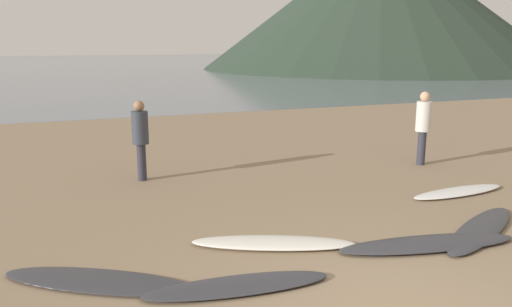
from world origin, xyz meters
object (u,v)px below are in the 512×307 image
object	(u,v)px
surfboard_2	(273,243)
surfboard_4	(481,229)
person_1	(140,134)
surfboard_1	(238,285)
person_0	(423,122)
surfboard_5	(458,192)
surfboard_0	(99,281)
surfboard_3	(428,244)

from	to	relation	value
surfboard_2	surfboard_4	distance (m)	3.10
surfboard_4	person_1	bearing A→B (deg)	101.97
surfboard_1	person_1	world-z (taller)	person_1
person_0	person_1	xyz separation A→B (m)	(-6.09, 0.96, -0.03)
surfboard_4	surfboard_5	world-z (taller)	surfboard_5
surfboard_2	surfboard_5	world-z (taller)	surfboard_2
surfboard_0	person_1	size ratio (longest dim) A/B	1.49
surfboard_0	person_1	xyz separation A→B (m)	(1.19, 4.35, 0.91)
surfboard_4	surfboard_1	bearing A→B (deg)	155.94
surfboard_1	surfboard_4	size ratio (longest dim) A/B	0.86
surfboard_5	surfboard_2	bearing A→B (deg)	-169.93
surfboard_5	surfboard_3	bearing A→B (deg)	-144.20
surfboard_1	surfboard_4	bearing A→B (deg)	11.72
surfboard_1	surfboard_5	xyz separation A→B (m)	(4.97, 1.97, 0.00)
person_1	surfboard_3	bearing A→B (deg)	-81.93
surfboard_2	surfboard_5	xyz separation A→B (m)	(4.12, 1.00, -0.01)
surfboard_5	person_1	xyz separation A→B (m)	(-5.21, 3.09, 0.90)
surfboard_4	person_0	world-z (taller)	person_0
surfboard_3	person_0	world-z (taller)	person_0
person_1	surfboard_1	bearing A→B (deg)	-111.09
surfboard_0	surfboard_2	bearing A→B (deg)	39.34
surfboard_3	surfboard_5	world-z (taller)	surfboard_3
surfboard_2	surfboard_3	xyz separation A→B (m)	(1.94, -0.79, -0.00)
surfboard_1	person_1	distance (m)	5.15
surfboard_5	person_1	world-z (taller)	person_1
surfboard_0	surfboard_4	bearing A→B (deg)	28.99
surfboard_2	person_0	size ratio (longest dim) A/B	1.35
person_0	surfboard_5	bearing A→B (deg)	76.44
person_0	surfboard_3	bearing A→B (deg)	60.86
surfboard_0	surfboard_5	bearing A→B (deg)	43.88
surfboard_4	person_1	world-z (taller)	person_1
surfboard_5	surfboard_0	bearing A→B (deg)	-172.39
surfboard_2	person_1	bearing A→B (deg)	128.50
person_1	person_0	bearing A→B (deg)	-32.78
surfboard_3	surfboard_4	distance (m)	1.12
surfboard_3	person_1	distance (m)	5.81
surfboard_2	person_1	world-z (taller)	person_1
surfboard_2	person_0	world-z (taller)	person_0
person_0	surfboard_4	bearing A→B (deg)	71.24
surfboard_0	person_1	world-z (taller)	person_1
surfboard_0	surfboard_1	size ratio (longest dim) A/B	1.11
surfboard_1	surfboard_2	size ratio (longest dim) A/B	0.96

